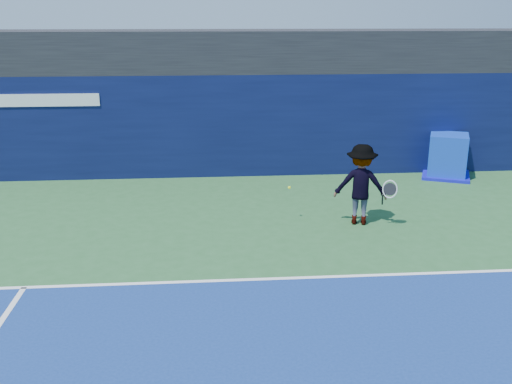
% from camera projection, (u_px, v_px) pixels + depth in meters
% --- Properties ---
extents(ground, '(80.00, 80.00, 0.00)m').
position_uv_depth(ground, '(337.00, 376.00, 7.65)').
color(ground, '#285B2E').
rests_on(ground, ground).
extents(baseline, '(24.00, 0.10, 0.01)m').
position_uv_depth(baseline, '(302.00, 278.00, 10.50)').
color(baseline, white).
rests_on(baseline, ground).
extents(stadium_band, '(36.00, 3.00, 1.20)m').
position_uv_depth(stadium_band, '(262.00, 50.00, 17.53)').
color(stadium_band, black).
rests_on(stadium_band, back_wall_assembly).
extents(back_wall_assembly, '(36.00, 1.03, 3.00)m').
position_uv_depth(back_wall_assembly, '(265.00, 124.00, 17.20)').
color(back_wall_assembly, '#0A1037').
rests_on(back_wall_assembly, ground).
extents(equipment_cart, '(1.75, 1.75, 1.28)m').
position_uv_depth(equipment_cart, '(447.00, 157.00, 16.95)').
color(equipment_cart, '#0C32B4').
rests_on(equipment_cart, ground).
extents(tennis_player, '(1.44, 0.98, 1.87)m').
position_uv_depth(tennis_player, '(361.00, 184.00, 13.02)').
color(tennis_player, white).
rests_on(tennis_player, ground).
extents(tennis_ball, '(0.07, 0.07, 0.07)m').
position_uv_depth(tennis_ball, '(289.00, 187.00, 13.27)').
color(tennis_ball, yellow).
rests_on(tennis_ball, ground).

